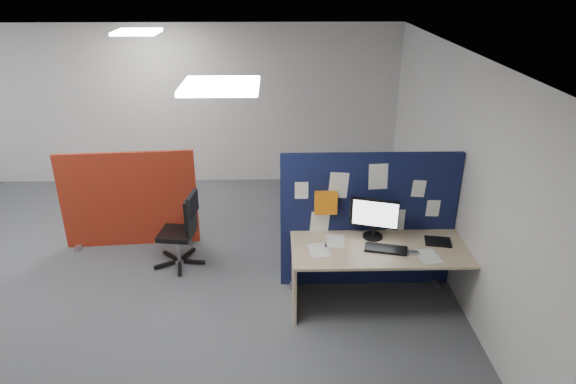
{
  "coord_description": "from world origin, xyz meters",
  "views": [
    {
      "loc": [
        2.43,
        -5.01,
        3.55
      ],
      "look_at": [
        2.57,
        0.69,
        1.0
      ],
      "focal_mm": 32.0,
      "sensor_mm": 36.0,
      "label": 1
    }
  ],
  "objects_px": {
    "navy_divider": "(367,221)",
    "red_divider": "(129,200)",
    "office_chair": "(184,226)",
    "main_desk": "(381,257)",
    "monitor_main": "(374,217)"
  },
  "relations": [
    {
      "from": "red_divider",
      "to": "navy_divider",
      "type": "bearing_deg",
      "value": -23.03
    },
    {
      "from": "monitor_main",
      "to": "red_divider",
      "type": "xyz_separation_m",
      "value": [
        -3.04,
        1.21,
        -0.33
      ]
    },
    {
      "from": "office_chair",
      "to": "main_desk",
      "type": "bearing_deg",
      "value": -11.92
    },
    {
      "from": "navy_divider",
      "to": "office_chair",
      "type": "height_order",
      "value": "navy_divider"
    },
    {
      "from": "monitor_main",
      "to": "office_chair",
      "type": "distance_m",
      "value": 2.38
    },
    {
      "from": "red_divider",
      "to": "main_desk",
      "type": "bearing_deg",
      "value": -28.03
    },
    {
      "from": "main_desk",
      "to": "monitor_main",
      "type": "height_order",
      "value": "monitor_main"
    },
    {
      "from": "main_desk",
      "to": "office_chair",
      "type": "relative_size",
      "value": 2.04
    },
    {
      "from": "main_desk",
      "to": "office_chair",
      "type": "xyz_separation_m",
      "value": [
        -2.31,
        0.82,
        -0.01
      ]
    },
    {
      "from": "main_desk",
      "to": "monitor_main",
      "type": "xyz_separation_m",
      "value": [
        -0.07,
        0.16,
        0.42
      ]
    },
    {
      "from": "red_divider",
      "to": "office_chair",
      "type": "distance_m",
      "value": 0.98
    },
    {
      "from": "main_desk",
      "to": "red_divider",
      "type": "xyz_separation_m",
      "value": [
        -3.12,
        1.37,
        0.09
      ]
    },
    {
      "from": "monitor_main",
      "to": "red_divider",
      "type": "bearing_deg",
      "value": 175.36
    },
    {
      "from": "navy_divider",
      "to": "red_divider",
      "type": "distance_m",
      "value": 3.17
    },
    {
      "from": "main_desk",
      "to": "red_divider",
      "type": "distance_m",
      "value": 3.4
    }
  ]
}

